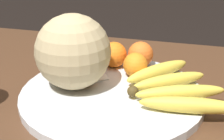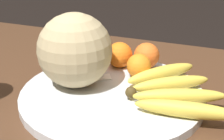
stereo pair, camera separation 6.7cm
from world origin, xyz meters
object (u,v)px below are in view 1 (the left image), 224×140
object	(u,v)px
fruit_bowl	(112,94)
banana_bunch	(173,86)
orange_mid_center	(141,54)
orange_back_right	(114,55)
melon	(73,52)
orange_back_left	(95,50)
produce_tag	(88,79)
orange_front_right	(82,56)
orange_front_left	(135,65)

from	to	relation	value
fruit_bowl	banana_bunch	world-z (taller)	banana_bunch
banana_bunch	orange_mid_center	world-z (taller)	orange_mid_center
banana_bunch	orange_back_right	world-z (taller)	orange_back_right
melon	orange_back_right	size ratio (longest dim) A/B	2.53
banana_bunch	orange_back_right	distance (m)	0.19
orange_mid_center	orange_back_left	xyz separation A→B (m)	(0.12, -0.01, -0.00)
orange_back_right	produce_tag	world-z (taller)	orange_back_right
orange_front_right	orange_mid_center	size ratio (longest dim) A/B	0.90
fruit_bowl	produce_tag	xyz separation A→B (m)	(0.07, -0.04, 0.01)
melon	banana_bunch	xyz separation A→B (m)	(-0.22, -0.02, -0.07)
orange_back_right	orange_front_right	bearing A→B (deg)	16.84
melon	orange_front_left	bearing A→B (deg)	-144.35
orange_front_right	orange_back_left	size ratio (longest dim) A/B	0.98
orange_front_right	orange_back_right	size ratio (longest dim) A/B	0.89
orange_front_right	fruit_bowl	bearing A→B (deg)	135.73
orange_back_left	orange_mid_center	bearing A→B (deg)	177.60
fruit_bowl	orange_front_right	xyz separation A→B (m)	(0.11, -0.11, 0.04)
melon	produce_tag	bearing A→B (deg)	-116.34
orange_front_right	orange_back_right	world-z (taller)	orange_back_right
produce_tag	banana_bunch	bearing A→B (deg)	144.64
melon	banana_bunch	size ratio (longest dim) A/B	0.65
orange_back_left	orange_back_right	distance (m)	0.07
orange_back_right	fruit_bowl	bearing A→B (deg)	102.97
orange_mid_center	orange_front_left	bearing A→B (deg)	89.08
banana_bunch	orange_mid_center	distance (m)	0.16
fruit_bowl	banana_bunch	bearing A→B (deg)	-170.68
melon	orange_mid_center	size ratio (longest dim) A/B	2.54
fruit_bowl	melon	size ratio (longest dim) A/B	2.43
orange_front_left	orange_back_right	size ratio (longest dim) A/B	0.90
banana_bunch	melon	bearing A→B (deg)	156.75
melon	orange_back_left	distance (m)	0.17
banana_bunch	orange_front_right	distance (m)	0.25
orange_mid_center	produce_tag	distance (m)	0.16
fruit_bowl	produce_tag	world-z (taller)	produce_tag
melon	orange_mid_center	distance (m)	0.20
fruit_bowl	produce_tag	size ratio (longest dim) A/B	4.10
orange_mid_center	banana_bunch	bearing A→B (deg)	125.96
orange_mid_center	orange_back_left	world-z (taller)	orange_mid_center
orange_front_left	orange_back_right	world-z (taller)	orange_back_right
orange_mid_center	orange_front_right	bearing A→B (deg)	17.29
orange_back_left	orange_back_right	size ratio (longest dim) A/B	0.91
orange_back_left	produce_tag	xyz separation A→B (m)	(-0.02, 0.12, -0.03)
orange_mid_center	produce_tag	bearing A→B (deg)	47.47
banana_bunch	orange_mid_center	size ratio (longest dim) A/B	3.93
orange_front_right	orange_front_left	bearing A→B (deg)	172.58
produce_tag	orange_front_left	bearing A→B (deg)	175.19
fruit_bowl	orange_back_left	size ratio (longest dim) A/B	6.79
fruit_bowl	orange_back_left	bearing A→B (deg)	-60.20
melon	orange_back_right	distance (m)	0.15
fruit_bowl	orange_front_right	world-z (taller)	orange_front_right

